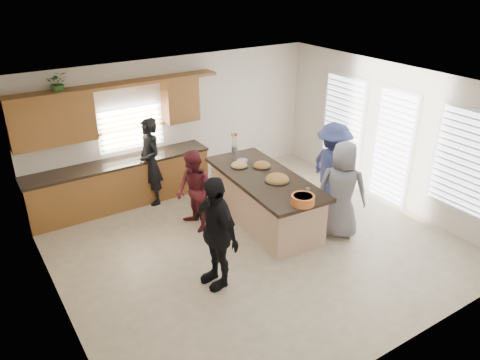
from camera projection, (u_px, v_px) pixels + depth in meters
floor at (255, 244)px, 8.25m from camera, size 6.50×6.50×0.00m
room_shell at (256, 143)px, 7.44m from camera, size 6.52×6.02×2.81m
back_cabinetry at (116, 163)px, 9.22m from camera, size 4.08×0.66×2.46m
right_wall_glazing at (395, 140)px, 9.16m from camera, size 0.06×4.00×2.25m
island at (264, 200)px, 8.79m from camera, size 1.33×2.77×0.95m
platter_front at (277, 179)px, 8.38m from camera, size 0.48×0.48×0.19m
platter_mid at (262, 165)px, 8.96m from camera, size 0.36×0.36×0.15m
platter_back at (239, 165)px, 8.96m from camera, size 0.35×0.35×0.14m
salad_bowl at (303, 199)px, 7.57m from camera, size 0.38×0.38×0.15m
clear_cup at (308, 190)px, 7.94m from camera, size 0.08×0.08×0.09m
plate_stack at (242, 161)px, 9.17m from camera, size 0.21×0.21×0.04m
flower_vase at (234, 143)px, 9.48m from camera, size 0.14×0.14×0.44m
potted_plant at (58, 83)px, 8.17m from camera, size 0.40×0.36×0.40m
woman_left_back at (150, 162)px, 9.33m from camera, size 0.47×0.68×1.79m
woman_left_mid at (194, 192)px, 8.43m from camera, size 0.60×0.76×1.52m
woman_left_front at (215, 232)px, 6.90m from camera, size 0.50×1.08×1.80m
woman_right_back at (332, 169)px, 8.96m from camera, size 0.90×1.30×1.83m
woman_right_front at (342, 190)px, 8.19m from camera, size 1.00×1.03×1.78m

